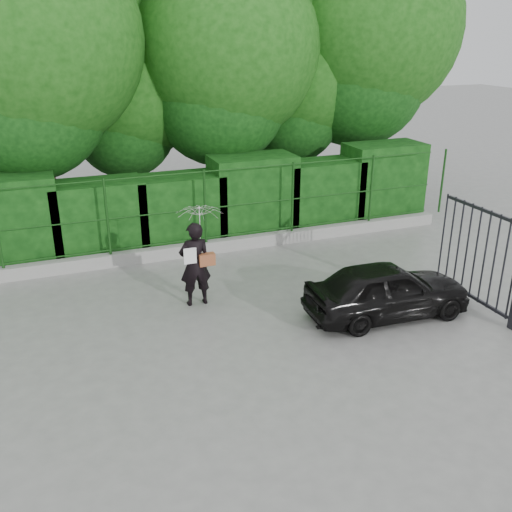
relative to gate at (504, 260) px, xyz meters
name	(u,v)px	position (x,y,z in m)	size (l,w,h in m)	color
ground	(257,343)	(-4.60, 0.72, -1.19)	(80.00, 80.00, 0.00)	gray
kerb	(191,250)	(-4.60, 5.22, -1.04)	(14.00, 0.25, 0.30)	#9E9E99
fence	(198,207)	(-4.38, 5.22, 0.01)	(14.13, 0.06, 1.80)	#133E11
hedge	(177,205)	(-4.66, 6.22, -0.18)	(14.20, 1.20, 2.23)	black
trees	(194,50)	(-3.46, 8.46, 3.43)	(17.10, 6.15, 8.08)	black
gate	(504,260)	(0.00, 0.00, 0.00)	(0.22, 2.33, 2.36)	#222228
woman	(198,241)	(-5.08, 2.65, 0.13)	(0.92, 0.92, 2.03)	black
car	(387,290)	(-1.91, 0.82, -0.65)	(1.28, 3.18, 1.08)	black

